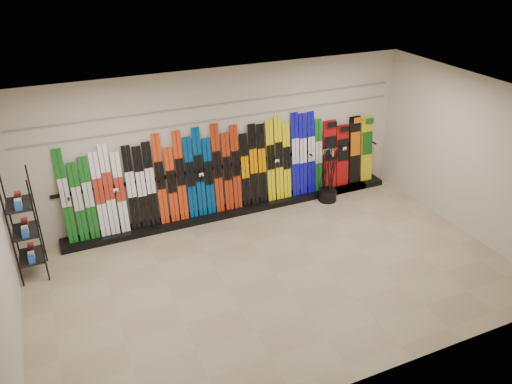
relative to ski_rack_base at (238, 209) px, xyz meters
name	(u,v)px	position (x,y,z in m)	size (l,w,h in m)	color
floor	(275,274)	(-0.22, -2.28, -0.06)	(8.00, 8.00, 0.00)	gray
back_wall	(222,143)	(-0.22, 0.22, 1.44)	(8.00, 8.00, 0.00)	beige
right_wall	(470,156)	(3.78, -2.28, 1.44)	(5.00, 5.00, 0.00)	beige
ceiling	(279,105)	(-0.22, -2.28, 2.94)	(8.00, 8.00, 0.00)	silver
ski_rack_base	(238,209)	(0.00, 0.00, 0.00)	(8.00, 0.40, 0.12)	black
skis	(206,174)	(-0.65, 0.06, 0.90)	(5.36, 0.25, 1.82)	#13611A
snowboards	(348,152)	(2.69, 0.07, 0.80)	(1.26, 0.24, 1.53)	#990C0C
accessory_rack	(25,226)	(-3.97, -0.58, 0.88)	(0.40, 0.60, 1.87)	black
pole_bin	(328,195)	(1.98, -0.32, 0.07)	(0.39, 0.39, 0.25)	black
ski_poles	(329,175)	(1.97, -0.32, 0.55)	(0.41, 0.27, 1.18)	black
slatwall_rail_0	(221,119)	(-0.22, 0.20, 1.94)	(7.60, 0.02, 0.03)	gray
slatwall_rail_1	(221,104)	(-0.22, 0.20, 2.24)	(7.60, 0.02, 0.03)	gray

